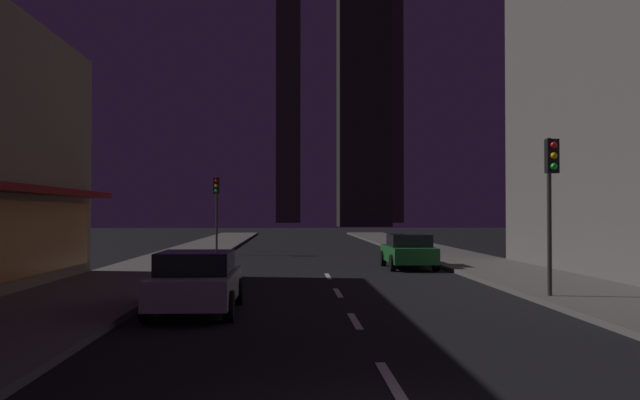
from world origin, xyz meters
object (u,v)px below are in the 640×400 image
Objects in this scene: car_parked_far at (408,251)px; fire_hydrant_far_left at (169,264)px; car_parked_near at (197,281)px; traffic_light_far_left at (216,198)px; traffic_light_near_right at (551,181)px.

car_parked_far is 10.00m from fire_hydrant_far_left.
car_parked_near is 1.00× the size of car_parked_far.
traffic_light_far_left reaches higher than car_parked_far.
fire_hydrant_far_left is 0.16× the size of traffic_light_near_right.
car_parked_far is 1.01× the size of traffic_light_near_right.
car_parked_far reaches higher than fire_hydrant_far_left.
traffic_light_near_right and traffic_light_far_left have the same top height.
traffic_light_near_right is at bearing -61.56° from traffic_light_far_left.
car_parked_far is at bearing 99.93° from traffic_light_near_right.
car_parked_far is 6.48× the size of fire_hydrant_far_left.
car_parked_near is at bearing -85.04° from traffic_light_far_left.
car_parked_near is 9.56m from traffic_light_near_right.
traffic_light_far_left is (-11.00, 20.31, 0.00)m from traffic_light_near_right.
traffic_light_far_left is at bearing 88.18° from fire_hydrant_far_left.
fire_hydrant_far_left is at bearing -161.91° from car_parked_far.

